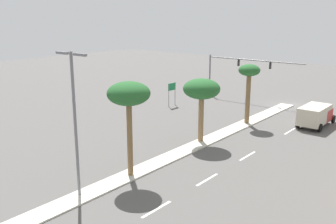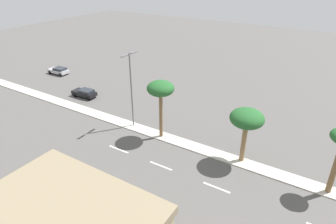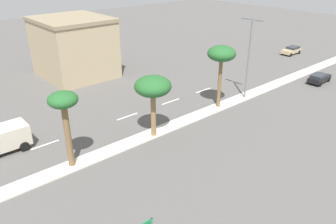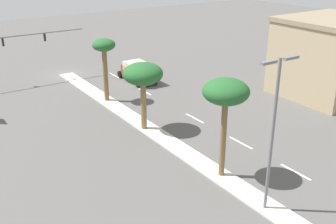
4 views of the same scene
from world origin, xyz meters
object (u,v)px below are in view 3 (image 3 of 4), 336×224
commercial_building (74,47)px  sedan_tan_right (292,50)px  palm_tree_mid (222,55)px  sedan_black_near (319,78)px  palm_tree_leading (64,106)px  street_lamp_leading (249,53)px  palm_tree_right (153,88)px

commercial_building → sedan_tan_right: size_ratio=2.62×
palm_tree_mid → sedan_black_near: 18.52m
commercial_building → palm_tree_leading: size_ratio=1.61×
commercial_building → street_lamp_leading: 25.32m
street_lamp_leading → palm_tree_mid: bearing=-94.4°
street_lamp_leading → sedan_black_near: size_ratio=2.36×
sedan_tan_right → sedan_black_near: (10.85, -11.08, -0.01)m
street_lamp_leading → sedan_black_near: street_lamp_leading is taller
palm_tree_mid → palm_tree_leading: bearing=-89.9°
commercial_building → palm_tree_mid: bearing=18.1°
palm_tree_mid → sedan_black_near: size_ratio=1.76×
palm_tree_right → palm_tree_mid: (-0.47, 10.24, 1.18)m
palm_tree_mid → sedan_tan_right: (-7.12, 28.33, -5.64)m
sedan_black_near → street_lamp_leading: bearing=-105.0°
sedan_black_near → commercial_building: bearing=-136.5°
commercial_building → street_lamp_leading: bearing=27.9°
street_lamp_leading → palm_tree_leading: bearing=-90.8°
commercial_building → palm_tree_mid: 23.21m
commercial_building → sedan_tan_right: commercial_building is taller
palm_tree_right → palm_tree_mid: 10.32m
palm_tree_leading → palm_tree_mid: size_ratio=0.92×
palm_tree_leading → sedan_black_near: palm_tree_leading is taller
street_lamp_leading → sedan_tan_right: (-7.48, 23.68, -5.14)m
palm_tree_leading → sedan_black_near: size_ratio=1.62×
palm_tree_mid → sedan_tan_right: palm_tree_mid is taller
palm_tree_mid → commercial_building: bearing=-161.9°
commercial_building → street_lamp_leading: (22.33, 11.82, 1.58)m
commercial_building → palm_tree_mid: commercial_building is taller
palm_tree_right → street_lamp_leading: street_lamp_leading is taller
commercial_building → street_lamp_leading: street_lamp_leading is taller
palm_tree_mid → street_lamp_leading: street_lamp_leading is taller
palm_tree_right → street_lamp_leading: 14.91m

